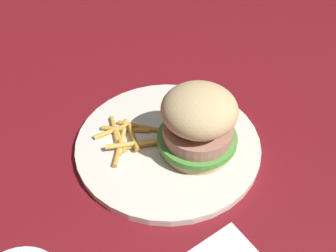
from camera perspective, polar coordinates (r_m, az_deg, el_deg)
The scene contains 4 objects.
ground_plane at distance 0.55m, azimuth -1.72°, elevation -3.25°, with size 1.60×1.60×0.00m, color maroon.
plate at distance 0.55m, azimuth -0.00°, elevation -2.72°, with size 0.27×0.27×0.01m, color silver.
sandwich at distance 0.50m, azimuth 4.75°, elevation 0.59°, with size 0.11×0.11×0.10m.
fries_pile at distance 0.55m, azimuth -6.50°, elevation -1.64°, with size 0.10×0.10×0.01m.
Camera 1 is at (-0.14, -0.35, 0.40)m, focal length 39.06 mm.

